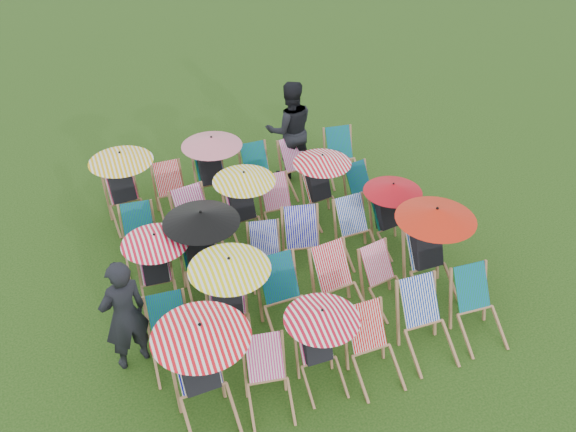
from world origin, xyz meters
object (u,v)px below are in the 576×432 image
object	(u,v)px
person_left	(124,315)
person_rear	(290,130)
deckchair_5	(479,309)
deckchair_29	(342,157)
deckchair_0	(203,372)

from	to	relation	value
person_left	person_rear	world-z (taller)	person_rear
person_left	person_rear	distance (m)	5.37
deckchair_5	person_left	distance (m)	4.88
deckchair_29	person_left	world-z (taller)	person_left
person_left	person_rear	bearing A→B (deg)	-152.08
person_left	deckchair_29	bearing A→B (deg)	-162.18
deckchair_5	deckchair_29	size ratio (longest dim) A/B	1.02
deckchair_29	deckchair_0	bearing A→B (deg)	-124.45
deckchair_5	person_rear	size ratio (longest dim) A/B	0.49
deckchair_0	person_rear	size ratio (longest dim) A/B	0.73
person_left	person_rear	size ratio (longest dim) A/B	0.89
deckchair_29	person_rear	size ratio (longest dim) A/B	0.48
deckchair_29	person_rear	bearing A→B (deg)	156.74
deckchair_5	deckchair_0	bearing A→B (deg)	-178.13
deckchair_0	deckchair_29	bearing A→B (deg)	45.48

